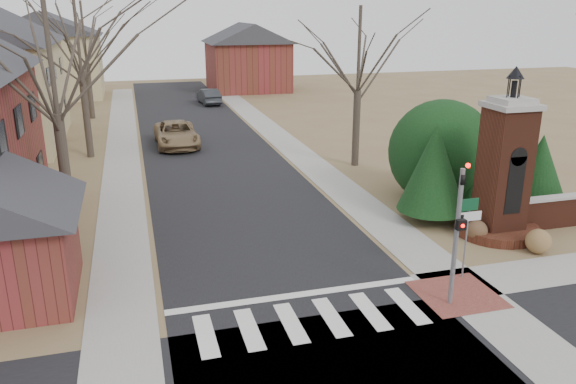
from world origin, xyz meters
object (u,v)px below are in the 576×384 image
object	(u,v)px
pickup_truck	(176,134)
distant_car	(209,96)
sign_post	(468,222)
traffic_signal_pole	(458,223)
brick_gate_monument	(503,181)

from	to	relation	value
pickup_truck	distant_car	world-z (taller)	pickup_truck
sign_post	pickup_truck	world-z (taller)	sign_post
sign_post	distant_car	xyz separation A→B (m)	(-3.04, 37.60, -1.24)
traffic_signal_pole	pickup_truck	bearing A→B (deg)	104.92
distant_car	pickup_truck	bearing A→B (deg)	69.88
pickup_truck	distant_car	bearing A→B (deg)	74.26
sign_post	brick_gate_monument	xyz separation A→B (m)	(3.41, 3.01, 0.22)
sign_post	distant_car	size ratio (longest dim) A/B	0.64
brick_gate_monument	distant_car	size ratio (longest dim) A/B	1.50
traffic_signal_pole	pickup_truck	xyz separation A→B (m)	(-6.09, 22.84, -1.81)
brick_gate_monument	traffic_signal_pole	bearing A→B (deg)	-136.76
sign_post	pickup_truck	xyz separation A→B (m)	(-7.38, 21.43, -1.18)
sign_post	pickup_truck	bearing A→B (deg)	109.00
pickup_truck	distant_car	distance (m)	16.74
brick_gate_monument	pickup_truck	world-z (taller)	brick_gate_monument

